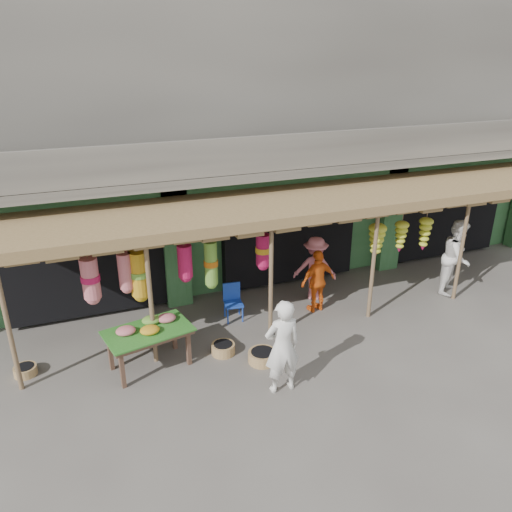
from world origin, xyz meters
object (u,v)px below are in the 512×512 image
object	(u,v)px
person_right	(457,257)
person_vendor	(318,281)
blue_chair	(233,299)
person_front	(282,347)
flower_table	(148,331)
person_shopper	(315,268)

from	to	relation	value
person_right	person_vendor	size ratio (longest dim) A/B	1.25
person_right	blue_chair	bearing A→B (deg)	138.64
person_front	person_vendor	world-z (taller)	person_front
flower_table	person_front	world-z (taller)	person_front
flower_table	blue_chair	world-z (taller)	flower_table
person_vendor	person_shopper	xyz separation A→B (m)	(0.23, 0.59, 0.04)
flower_table	person_right	world-z (taller)	person_right
person_vendor	blue_chair	bearing A→B (deg)	-19.34
person_right	person_vendor	distance (m)	3.75
blue_chair	person_shopper	world-z (taller)	person_shopper
blue_chair	person_right	size ratio (longest dim) A/B	0.44
person_front	person_vendor	distance (m)	3.17
person_front	person_vendor	xyz separation A→B (m)	(2.00, 2.46, -0.15)
person_shopper	person_right	bearing A→B (deg)	-169.10
flower_table	person_vendor	xyz separation A→B (m)	(4.12, 0.85, -0.01)
flower_table	person_shopper	bearing A→B (deg)	6.17
person_vendor	person_shopper	bearing A→B (deg)	-119.82
blue_chair	person_shopper	size ratio (longest dim) A/B	0.52
blue_chair	person_vendor	world-z (taller)	person_vendor
person_front	person_shopper	distance (m)	3.78
person_front	person_right	size ratio (longest dim) A/B	0.95
person_front	person_right	bearing A→B (deg)	-160.48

